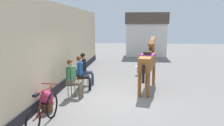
{
  "coord_description": "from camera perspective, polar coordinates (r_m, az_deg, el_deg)",
  "views": [
    {
      "loc": [
        0.52,
        -7.74,
        2.62
      ],
      "look_at": [
        -0.4,
        1.2,
        1.05
      ],
      "focal_mm": 36.02,
      "sensor_mm": 36.0,
      "label": 1
    }
  ],
  "objects": [
    {
      "name": "seated_visitor_middle",
      "position": [
        8.98,
        -7.72,
        -2.04
      ],
      "size": [
        0.61,
        0.48,
        1.39
      ],
      "color": "gold",
      "rests_on": "ground_plane"
    },
    {
      "name": "flower_planter_near",
      "position": [
        7.13,
        -16.2,
        -9.21
      ],
      "size": [
        0.43,
        0.43,
        0.64
      ],
      "color": "brown",
      "rests_on": "ground_plane"
    },
    {
      "name": "distant_cottage",
      "position": [
        19.1,
        8.59,
        7.34
      ],
      "size": [
        3.4,
        2.6,
        3.5
      ],
      "color": "silver",
      "rests_on": "ground_plane"
    },
    {
      "name": "ground_plane",
      "position": [
        11.07,
        3.02,
        -3.8
      ],
      "size": [
        40.0,
        40.0,
        0.0
      ],
      "primitive_type": "plane",
      "color": "slate"
    },
    {
      "name": "leaning_bicycle",
      "position": [
        6.17,
        -17.01,
        -11.67
      ],
      "size": [
        0.5,
        1.76,
        1.02
      ],
      "color": "black",
      "rests_on": "ground_plane"
    },
    {
      "name": "pub_facade_wall",
      "position": [
        9.8,
        -12.43,
        3.33
      ],
      "size": [
        0.34,
        14.0,
        3.4
      ],
      "color": "#CCB793",
      "rests_on": "ground_plane"
    },
    {
      "name": "seated_visitor_near",
      "position": [
        8.15,
        -9.96,
        -3.32
      ],
      "size": [
        0.61,
        0.48,
        1.39
      ],
      "color": "black",
      "rests_on": "ground_plane"
    },
    {
      "name": "seated_visitor_far",
      "position": [
        9.79,
        -6.83,
        -1.02
      ],
      "size": [
        0.61,
        0.48,
        1.39
      ],
      "color": "#194C99",
      "rests_on": "ground_plane"
    },
    {
      "name": "saddled_horse_center",
      "position": [
        9.12,
        9.16,
        0.55
      ],
      "size": [
        0.83,
        2.97,
        2.06
      ],
      "color": "brown",
      "rests_on": "ground_plane"
    },
    {
      "name": "spare_stool_white",
      "position": [
        11.71,
        6.62,
        -1.09
      ],
      "size": [
        0.32,
        0.32,
        0.46
      ],
      "color": "white",
      "rests_on": "ground_plane"
    }
  ]
}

